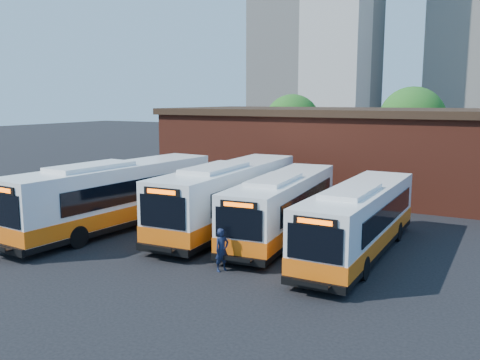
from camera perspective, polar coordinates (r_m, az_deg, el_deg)
The scene contains 9 objects.
ground at distance 22.88m, azimuth -2.26°, elevation -9.06°, with size 220.00×220.00×0.00m, color black.
bus_west at distance 28.87m, azimuth -13.80°, elevation -1.98°, with size 3.95×14.00×3.77m.
bus_midwest at distance 28.20m, azimuth -1.25°, elevation -2.06°, with size 3.45×13.66×3.69m.
bus_mideast at distance 26.58m, azimuth 4.84°, elevation -3.14°, with size 3.61×12.34×3.32m.
bus_east at distance 24.05m, azimuth 13.21°, elevation -4.66°, with size 2.60×12.21×3.32m.
transit_worker at distance 21.35m, azimuth -2.05°, elevation -7.84°, with size 0.66×0.43×1.82m, color #131B36.
depot_building at distance 40.42m, azimuth 12.39°, elevation 3.39°, with size 28.60×12.60×6.40m.
tree_west at distance 54.96m, azimuth 5.89°, elevation 6.45°, with size 6.00×6.00×7.65m.
tree_mid at distance 53.49m, azimuth 18.77°, elevation 6.42°, with size 6.56×6.56×8.36m.
Camera 1 is at (11.16, -18.66, 7.12)m, focal length 38.00 mm.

